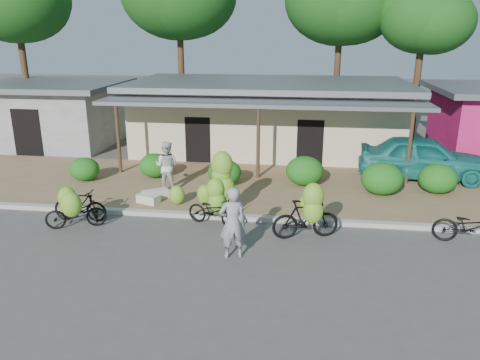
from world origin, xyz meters
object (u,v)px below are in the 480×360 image
object	(u,v)px
bike_center	(218,195)
bike_right	(307,215)
sack_far	(148,199)
bystander	(167,166)
bike_far_right	(471,227)
bike_far_left	(75,211)
bike_left	(78,204)
vendor	(233,223)
tree_near_right	(420,16)
teal_van	(424,158)
sack_near	(156,194)

from	to	relation	value
bike_center	bike_right	size ratio (longest dim) A/B	1.10
sack_far	bystander	bearing A→B (deg)	79.73
bike_far_right	sack_far	size ratio (longest dim) A/B	2.77
bike_far_left	bystander	size ratio (longest dim) A/B	1.04
bike_left	bike_far_right	size ratio (longest dim) A/B	0.83
bike_center	sack_far	xyz separation A→B (m)	(-2.55, 1.01, -0.60)
bike_right	vendor	distance (m)	2.30
tree_near_right	teal_van	world-z (taller)	tree_near_right
bike_center	teal_van	world-z (taller)	bike_center
sack_near	vendor	distance (m)	4.96
tree_near_right	bike_center	size ratio (longest dim) A/B	3.70
tree_near_right	sack_far	size ratio (longest dim) A/B	10.73
vendor	sack_far	bearing A→B (deg)	-63.95
bike_left	sack_far	distance (m)	2.34
bike_right	sack_far	xyz separation A→B (m)	(-5.22, 1.99, -0.48)
sack_far	vendor	xyz separation A→B (m)	(3.33, -3.28, 0.69)
bike_far_left	bike_center	distance (m)	4.22
bike_far_left	bike_far_right	size ratio (longest dim) A/B	0.89
tree_near_right	bike_far_left	distance (m)	19.39
bike_right	sack_near	xyz separation A→B (m)	(-5.11, 2.42, -0.47)
bike_left	bike_far_right	xyz separation A→B (m)	(11.31, -0.07, -0.07)
bike_center	bystander	world-z (taller)	bike_center
sack_far	sack_near	bearing A→B (deg)	75.15
tree_near_right	bike_right	bearing A→B (deg)	-111.45
sack_far	bike_far_left	bearing A→B (deg)	-125.46
bike_far_right	tree_near_right	bearing A→B (deg)	9.96
bike_far_left	bike_center	xyz separation A→B (m)	(4.06, 1.11, 0.30)
bike_right	bystander	size ratio (longest dim) A/B	1.11
teal_van	bike_far_left	bearing A→B (deg)	124.55
tree_near_right	bike_right	distance (m)	15.87
bike_right	tree_near_right	bearing A→B (deg)	-37.13
bike_far_left	bike_center	size ratio (longest dim) A/B	0.85
bike_center	bystander	size ratio (longest dim) A/B	1.22
sack_near	sack_far	world-z (taller)	sack_near
teal_van	vendor	bearing A→B (deg)	144.75
vendor	teal_van	world-z (taller)	vendor
tree_near_right	bystander	bearing A→B (deg)	-134.95
bike_center	sack_far	size ratio (longest dim) A/B	2.90
bike_far_left	sack_near	world-z (taller)	bike_far_left
vendor	sack_near	bearing A→B (deg)	-68.49
bike_far_right	bystander	xyz separation A→B (m)	(-9.39, 3.11, 0.49)
sack_near	bystander	bearing A→B (deg)	81.79
bike_right	bike_far_right	distance (m)	4.44
tree_near_right	bike_far_right	world-z (taller)	tree_near_right
sack_far	teal_van	xyz separation A→B (m)	(9.69, 4.08, 0.69)
tree_near_right	bike_far_right	distance (m)	14.75
bike_far_right	bike_far_left	bearing A→B (deg)	106.42
tree_near_right	sack_far	bearing A→B (deg)	-132.00
tree_near_right	vendor	bearing A→B (deg)	-115.84
bike_far_right	teal_van	distance (m)	5.78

